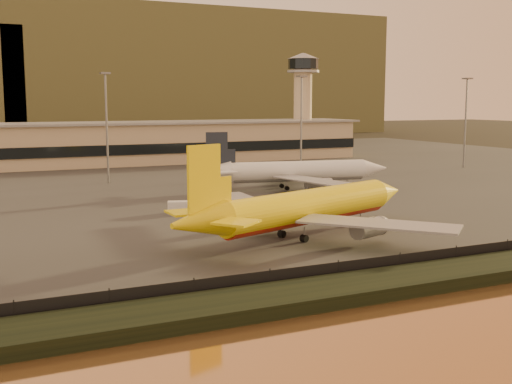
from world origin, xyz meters
The scene contains 11 objects.
ground centered at (0.00, 0.00, 0.00)m, with size 900.00×900.00×0.00m, color black.
embankment centered at (0.00, -17.00, 0.70)m, with size 320.00×7.00×1.40m, color black.
tarmac centered at (0.00, 95.00, 0.10)m, with size 320.00×220.00×0.20m, color #2D2D2D.
perimeter_fence centered at (0.00, -13.00, 1.30)m, with size 300.00×0.05×2.20m, color black.
terminal_building centered at (-14.52, 125.55, 6.25)m, with size 202.00×25.00×12.60m.
control_tower centered at (70.00, 131.00, 21.66)m, with size 11.20×11.20×35.50m.
apron_light_masts centered at (15.00, 75.00, 15.70)m, with size 152.20×12.20×25.40m.
dhl_cargo_jet centered at (1.96, 8.30, 4.33)m, with size 45.02×42.80×13.84m.
white_narrowbody_jet centered at (24.54, 52.91, 3.94)m, with size 43.43×41.84×12.52m.
gse_vehicle_yellow centered at (1.74, 30.13, 1.07)m, with size 3.86×1.74×1.74m, color yellow.
gse_vehicle_white centered at (-7.55, 34.08, 1.22)m, with size 4.55×2.05×2.05m, color white.
Camera 1 is at (-41.55, -68.65, 19.13)m, focal length 45.00 mm.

